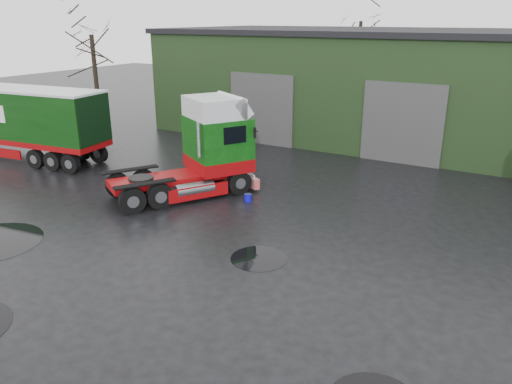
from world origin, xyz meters
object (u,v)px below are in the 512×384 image
tree_left (94,63)px  hero_tractor (177,149)px  tree_back_a (359,46)px  trailer_left (4,122)px  wash_bucket (248,198)px  warehouse (432,86)px

tree_left → hero_tractor: bearing=-31.0°
tree_back_a → trailer_left: bearing=-111.6°
tree_left → trailer_left: bearing=-82.2°
hero_tractor → wash_bucket: hero_tractor is taller
warehouse → trailer_left: size_ratio=2.71×
hero_tractor → tree_back_a: (-1.50, 25.50, 2.75)m
wash_bucket → tree_left: tree_left is taller
warehouse → wash_bucket: warehouse is taller
wash_bucket → tree_left: size_ratio=0.04×
warehouse → hero_tractor: bearing=-112.8°
warehouse → hero_tractor: warehouse is taller
hero_tractor → tree_left: (-12.50, 7.50, 2.25)m
hero_tractor → trailer_left: bearing=-150.3°
tree_left → tree_back_a: size_ratio=0.89×
warehouse → trailer_left: (-18.00, -15.28, -1.30)m
warehouse → wash_bucket: (-3.71, -14.63, -3.01)m
warehouse → hero_tractor: 16.85m
hero_tractor → tree_back_a: size_ratio=0.68×
wash_bucket → hero_tractor: bearing=-162.7°
warehouse → trailer_left: bearing=-139.7°
trailer_left → wash_bucket: size_ratio=37.95×
tree_back_a → tree_left: bearing=-121.4°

